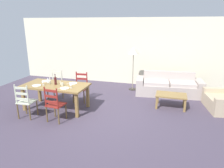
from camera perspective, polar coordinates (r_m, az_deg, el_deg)
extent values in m
cube|color=#463C4C|center=(5.96, -3.28, -8.25)|extent=(9.60, 9.60, 0.02)
cube|color=beige|center=(8.66, 3.94, 9.01)|extent=(9.60, 0.16, 2.70)
cube|color=olive|center=(6.25, -15.43, -0.41)|extent=(1.90, 0.96, 0.05)
cube|color=olive|center=(6.56, -23.27, -3.85)|extent=(0.08, 0.08, 0.70)
cube|color=olive|center=(5.67, -9.74, -5.84)|extent=(0.08, 0.08, 0.70)
cube|color=olive|center=(7.12, -19.47, -1.86)|extent=(0.08, 0.08, 0.70)
cube|color=olive|center=(6.31, -6.75, -3.34)|extent=(0.08, 0.08, 0.70)
cube|color=beige|center=(6.03, -22.54, -4.53)|extent=(0.44, 0.42, 0.03)
cylinder|color=brown|center=(6.34, -22.75, -5.77)|extent=(0.04, 0.04, 0.43)
cylinder|color=brown|center=(6.14, -20.02, -6.18)|extent=(0.04, 0.04, 0.43)
cylinder|color=brown|center=(6.09, -24.61, -6.89)|extent=(0.04, 0.04, 0.43)
cylinder|color=brown|center=(5.89, -21.82, -7.37)|extent=(0.04, 0.04, 0.43)
cylinder|color=beige|center=(5.93, -25.18, -2.51)|extent=(0.04, 0.04, 0.50)
cylinder|color=beige|center=(5.71, -22.34, -2.84)|extent=(0.04, 0.04, 0.50)
cube|color=beige|center=(5.86, -23.64, -3.88)|extent=(0.38, 0.04, 0.06)
cube|color=beige|center=(5.81, -23.81, -2.49)|extent=(0.38, 0.04, 0.06)
cube|color=beige|center=(5.77, -23.98, -1.08)|extent=(0.38, 0.04, 0.06)
cube|color=maroon|center=(5.57, -15.27, -5.54)|extent=(0.45, 0.43, 0.03)
cylinder|color=brown|center=(5.88, -15.57, -6.78)|extent=(0.04, 0.04, 0.43)
cylinder|color=brown|center=(5.69, -12.61, -7.38)|extent=(0.04, 0.04, 0.43)
cylinder|color=brown|center=(5.64, -17.60, -8.00)|extent=(0.04, 0.04, 0.43)
cylinder|color=brown|center=(5.43, -14.57, -8.69)|extent=(0.04, 0.04, 0.43)
cylinder|color=maroon|center=(5.46, -18.05, -3.29)|extent=(0.04, 0.04, 0.50)
cylinder|color=maroon|center=(5.25, -14.96, -3.82)|extent=(0.04, 0.04, 0.50)
cube|color=maroon|center=(5.39, -16.42, -4.85)|extent=(0.38, 0.05, 0.06)
cube|color=maroon|center=(5.34, -16.55, -3.35)|extent=(0.38, 0.05, 0.06)
cube|color=maroon|center=(5.30, -16.69, -1.82)|extent=(0.38, 0.05, 0.06)
cube|color=beige|center=(7.18, -15.54, -0.56)|extent=(0.44, 0.43, 0.03)
cylinder|color=brown|center=(7.01, -14.98, -2.89)|extent=(0.04, 0.04, 0.43)
cylinder|color=brown|center=(7.22, -17.34, -2.53)|extent=(0.04, 0.04, 0.43)
cylinder|color=brown|center=(7.28, -13.48, -2.06)|extent=(0.04, 0.04, 0.43)
cylinder|color=brown|center=(7.48, -15.80, -1.74)|extent=(0.04, 0.04, 0.43)
cylinder|color=beige|center=(7.14, -13.75, 1.69)|extent=(0.04, 0.04, 0.50)
cylinder|color=beige|center=(7.34, -16.10, 1.91)|extent=(0.04, 0.04, 0.50)
cube|color=beige|center=(7.27, -14.86, 0.81)|extent=(0.38, 0.05, 0.06)
cube|color=beige|center=(7.23, -14.95, 1.95)|extent=(0.38, 0.05, 0.06)
cube|color=beige|center=(7.20, -15.04, 3.11)|extent=(0.38, 0.05, 0.06)
cube|color=maroon|center=(6.73, -8.79, -1.26)|extent=(0.45, 0.43, 0.03)
cylinder|color=brown|center=(6.60, -7.75, -3.70)|extent=(0.04, 0.04, 0.43)
cylinder|color=brown|center=(6.72, -10.65, -3.45)|extent=(0.04, 0.04, 0.43)
cylinder|color=brown|center=(6.90, -6.82, -2.75)|extent=(0.04, 0.04, 0.43)
cylinder|color=brown|center=(7.02, -9.61, -2.53)|extent=(0.04, 0.04, 0.43)
cylinder|color=maroon|center=(6.75, -6.96, 1.20)|extent=(0.04, 0.04, 0.50)
cylinder|color=maroon|center=(6.87, -9.81, 1.35)|extent=(0.04, 0.04, 0.50)
cube|color=maroon|center=(6.85, -8.35, 0.23)|extent=(0.38, 0.05, 0.06)
cube|color=maroon|center=(6.81, -8.40, 1.44)|extent=(0.38, 0.05, 0.06)
cube|color=maroon|center=(6.77, -8.46, 2.66)|extent=(0.38, 0.05, 0.06)
cylinder|color=white|center=(6.29, -20.13, -0.41)|extent=(0.24, 0.24, 0.02)
cube|color=silver|center=(6.38, -21.21, -0.34)|extent=(0.03, 0.17, 0.01)
cylinder|color=white|center=(5.81, -12.94, -1.15)|extent=(0.24, 0.24, 0.02)
cube|color=silver|center=(5.89, -14.21, -1.07)|extent=(0.02, 0.17, 0.01)
cylinder|color=white|center=(6.68, -17.64, 0.80)|extent=(0.24, 0.24, 0.02)
cube|color=silver|center=(6.77, -18.70, 0.84)|extent=(0.03, 0.17, 0.01)
cylinder|color=white|center=(6.23, -10.73, 0.19)|extent=(0.24, 0.24, 0.02)
cube|color=silver|center=(6.30, -11.95, 0.24)|extent=(0.02, 0.17, 0.01)
cylinder|color=#471919|center=(6.23, -15.40, 0.82)|extent=(0.07, 0.07, 0.22)
cylinder|color=#471919|center=(6.19, -15.51, 2.16)|extent=(0.02, 0.02, 0.08)
cylinder|color=black|center=(6.18, -15.54, 2.59)|extent=(0.03, 0.03, 0.02)
cylinder|color=white|center=(6.32, -18.50, -0.22)|extent=(0.06, 0.06, 0.01)
cylinder|color=white|center=(6.31, -18.53, 0.11)|extent=(0.01, 0.01, 0.07)
cone|color=white|center=(6.29, -18.60, 0.79)|extent=(0.06, 0.06, 0.08)
cylinder|color=white|center=(5.83, -11.29, -1.06)|extent=(0.06, 0.06, 0.01)
cylinder|color=white|center=(5.82, -11.31, -0.70)|extent=(0.01, 0.01, 0.07)
cone|color=white|center=(5.80, -11.35, 0.03)|extent=(0.06, 0.06, 0.08)
cylinder|color=white|center=(6.51, -17.25, 0.37)|extent=(0.06, 0.06, 0.01)
cylinder|color=white|center=(6.50, -17.28, 0.69)|extent=(0.01, 0.01, 0.07)
cone|color=white|center=(6.48, -17.34, 1.35)|extent=(0.06, 0.06, 0.08)
cylinder|color=beige|center=(6.08, -13.57, -0.07)|extent=(0.07, 0.07, 0.09)
cylinder|color=#998C66|center=(6.35, -16.75, 0.17)|extent=(0.05, 0.05, 0.04)
cylinder|color=white|center=(6.31, -16.86, 1.39)|extent=(0.02, 0.02, 0.24)
cylinder|color=#998C66|center=(6.11, -14.05, -0.27)|extent=(0.05, 0.05, 0.04)
cylinder|color=white|center=(6.09, -14.10, 0.38)|extent=(0.02, 0.02, 0.10)
cube|color=#B6A79E|center=(7.61, 15.38, -1.51)|extent=(1.87, 0.98, 0.40)
cube|color=#B6A79E|center=(7.84, 15.32, 0.55)|extent=(1.81, 0.39, 0.80)
cube|color=#B6A79E|center=(7.75, 22.95, -1.23)|extent=(0.32, 0.82, 0.58)
cube|color=#B6A79E|center=(7.56, 7.72, -0.48)|extent=(0.32, 0.82, 0.58)
cube|color=beige|center=(7.55, 18.96, 0.08)|extent=(0.92, 0.73, 0.12)
cube|color=beige|center=(7.46, 12.12, 0.44)|extent=(0.92, 0.73, 0.12)
cube|color=olive|center=(6.46, 16.08, -2.95)|extent=(0.90, 0.56, 0.04)
cube|color=olive|center=(6.32, 12.27, -5.13)|extent=(0.06, 0.06, 0.38)
cube|color=olive|center=(6.33, 19.53, -5.70)|extent=(0.06, 0.06, 0.38)
cube|color=olive|center=(6.75, 12.58, -3.72)|extent=(0.06, 0.06, 0.38)
cube|color=olive|center=(6.76, 19.36, -4.26)|extent=(0.06, 0.06, 0.38)
cube|color=tan|center=(6.93, 28.09, -4.81)|extent=(0.93, 0.93, 0.38)
cube|color=tan|center=(7.34, 26.80, -2.93)|extent=(0.82, 0.32, 0.52)
cylinder|color=#332D28|center=(8.03, 5.67, -1.44)|extent=(0.28, 0.28, 0.03)
cylinder|color=gray|center=(7.84, 5.81, 3.36)|extent=(0.03, 0.03, 1.35)
cone|color=beige|center=(7.70, 5.99, 9.21)|extent=(0.40, 0.40, 0.26)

